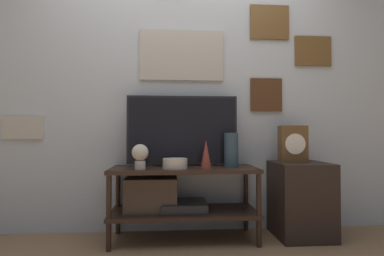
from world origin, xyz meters
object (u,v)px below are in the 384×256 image
(decorative_bust, at_px, (140,155))
(vase_tall_ceramic, at_px, (231,150))
(vase_slim_bronze, at_px, (206,154))
(mantel_clock, at_px, (293,144))
(television, at_px, (182,130))
(vase_wide_bowl, at_px, (175,163))

(decorative_bust, bearing_deg, vase_tall_ceramic, 7.51)
(decorative_bust, bearing_deg, vase_slim_bronze, 2.63)
(vase_slim_bronze, distance_m, mantel_clock, 0.79)
(television, distance_m, vase_wide_bowl, 0.32)
(vase_wide_bowl, height_order, vase_tall_ceramic, vase_tall_ceramic)
(vase_slim_bronze, distance_m, vase_tall_ceramic, 0.23)
(vase_tall_ceramic, bearing_deg, mantel_clock, 6.74)
(vase_tall_ceramic, relative_size, mantel_clock, 0.91)
(television, relative_size, vase_wide_bowl, 4.76)
(television, bearing_deg, decorative_bust, -149.27)
(vase_slim_bronze, bearing_deg, television, 135.76)
(television, xyz_separation_m, decorative_bust, (-0.34, -0.20, -0.19))
(vase_wide_bowl, bearing_deg, decorative_bust, -173.49)
(mantel_clock, bearing_deg, television, 177.73)
(television, distance_m, vase_tall_ceramic, 0.44)
(vase_wide_bowl, bearing_deg, vase_slim_bronze, -1.68)
(vase_wide_bowl, height_order, mantel_clock, mantel_clock)
(television, distance_m, vase_slim_bronze, 0.32)
(vase_wide_bowl, xyz_separation_m, vase_tall_ceramic, (0.46, 0.07, 0.10))
(vase_tall_ceramic, xyz_separation_m, mantel_clock, (0.55, 0.07, 0.05))
(television, relative_size, mantel_clock, 3.00)
(vase_tall_ceramic, bearing_deg, vase_wide_bowl, -171.91)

